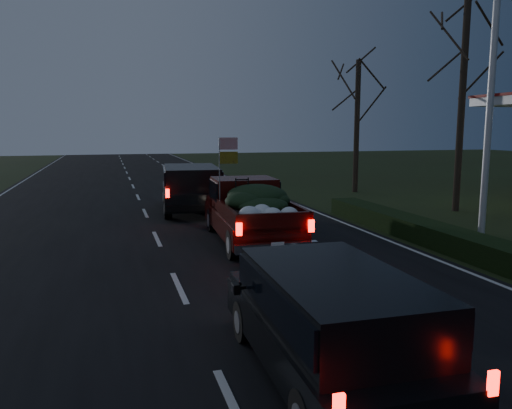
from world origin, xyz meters
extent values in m
plane|color=black|center=(0.00, 0.00, 0.00)|extent=(120.00, 120.00, 0.00)
cube|color=black|center=(0.00, 0.00, 0.01)|extent=(14.00, 120.00, 0.02)
cube|color=black|center=(7.80, 3.00, 0.30)|extent=(1.00, 10.00, 0.60)
cylinder|color=silver|center=(9.50, 2.00, 4.50)|extent=(0.20, 0.20, 9.00)
cylinder|color=black|center=(12.50, 7.00, 4.25)|extent=(0.28, 0.28, 8.50)
cylinder|color=black|center=(11.50, 14.00, 3.50)|extent=(0.28, 0.28, 7.00)
cube|color=#3A0A07|center=(2.70, 3.90, 0.62)|extent=(2.33, 5.25, 0.57)
cube|color=#3A0A07|center=(2.75, 4.82, 1.39)|extent=(1.99, 1.75, 0.93)
cube|color=black|center=(2.75, 4.82, 1.49)|extent=(2.09, 1.65, 0.57)
cube|color=#3A0A07|center=(2.63, 2.56, 0.93)|extent=(2.05, 2.98, 0.06)
ellipsoid|color=black|center=(2.71, 3.07, 1.39)|extent=(1.74, 1.94, 0.62)
cylinder|color=gray|center=(1.77, 3.94, 2.11)|extent=(0.03, 0.03, 2.06)
cube|color=red|center=(2.05, 3.93, 2.97)|extent=(0.54, 0.05, 0.35)
cube|color=gold|center=(2.05, 3.93, 2.55)|extent=(0.54, 0.05, 0.35)
cube|color=black|center=(1.88, 10.07, 0.69)|extent=(2.71, 5.51, 0.67)
cube|color=black|center=(1.86, 9.79, 1.44)|extent=(2.44, 4.06, 0.89)
cube|color=black|center=(1.86, 9.79, 1.53)|extent=(2.54, 3.96, 0.53)
cube|color=black|center=(1.42, -4.43, 0.57)|extent=(1.92, 4.42, 0.55)
cube|color=black|center=(1.41, -4.66, 1.19)|extent=(1.79, 3.23, 0.73)
cube|color=black|center=(1.41, -4.66, 1.26)|extent=(1.88, 3.14, 0.44)
cube|color=black|center=(0.37, -3.54, 1.08)|extent=(0.10, 0.20, 0.15)
camera|label=1|loc=(-1.34, -10.36, 3.38)|focal=35.00mm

